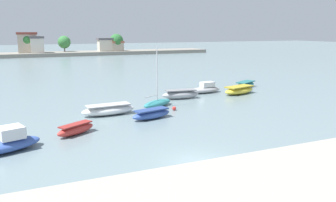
{
  "coord_description": "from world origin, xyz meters",
  "views": [
    {
      "loc": [
        -10.03,
        -18.38,
        8.55
      ],
      "look_at": [
        4.54,
        15.45,
        0.82
      ],
      "focal_mm": 36.31,
      "sensor_mm": 36.0,
      "label": 1
    }
  ],
  "objects_px": {
    "moored_boat_3": "(151,114)",
    "mooring_buoy_3": "(174,108)",
    "moored_boat_7": "(239,90)",
    "moored_boat_6": "(205,89)",
    "moored_boat_8": "(246,84)",
    "moored_boat_0": "(3,144)",
    "moored_boat_1": "(76,129)",
    "moored_boat_5": "(181,94)",
    "moored_boat_4": "(157,103)",
    "moored_boat_2": "(108,110)"
  },
  "relations": [
    {
      "from": "moored_boat_2",
      "to": "moored_boat_3",
      "type": "relative_size",
      "value": 1.24
    },
    {
      "from": "moored_boat_7",
      "to": "moored_boat_8",
      "type": "distance_m",
      "value": 5.82
    },
    {
      "from": "moored_boat_2",
      "to": "moored_boat_3",
      "type": "distance_m",
      "value": 4.74
    },
    {
      "from": "moored_boat_6",
      "to": "moored_boat_8",
      "type": "xyz_separation_m",
      "value": [
        7.97,
        1.63,
        -0.11
      ]
    },
    {
      "from": "moored_boat_0",
      "to": "moored_boat_4",
      "type": "distance_m",
      "value": 17.96
    },
    {
      "from": "moored_boat_2",
      "to": "moored_boat_5",
      "type": "height_order",
      "value": "moored_boat_5"
    },
    {
      "from": "moored_boat_8",
      "to": "mooring_buoy_3",
      "type": "relative_size",
      "value": 11.0
    },
    {
      "from": "moored_boat_5",
      "to": "moored_boat_0",
      "type": "bearing_deg",
      "value": -141.97
    },
    {
      "from": "moored_boat_1",
      "to": "moored_boat_7",
      "type": "relative_size",
      "value": 0.66
    },
    {
      "from": "moored_boat_2",
      "to": "moored_boat_6",
      "type": "distance_m",
      "value": 16.77
    },
    {
      "from": "moored_boat_3",
      "to": "moored_boat_4",
      "type": "distance_m",
      "value": 5.28
    },
    {
      "from": "moored_boat_8",
      "to": "mooring_buoy_3",
      "type": "bearing_deg",
      "value": -177.8
    },
    {
      "from": "moored_boat_3",
      "to": "moored_boat_6",
      "type": "bearing_deg",
      "value": 26.38
    },
    {
      "from": "moored_boat_6",
      "to": "mooring_buoy_3",
      "type": "relative_size",
      "value": 11.73
    },
    {
      "from": "moored_boat_2",
      "to": "moored_boat_0",
      "type": "bearing_deg",
      "value": -143.96
    },
    {
      "from": "moored_boat_6",
      "to": "moored_boat_8",
      "type": "height_order",
      "value": "moored_boat_6"
    },
    {
      "from": "moored_boat_8",
      "to": "moored_boat_1",
      "type": "bearing_deg",
      "value": 179.19
    },
    {
      "from": "moored_boat_4",
      "to": "moored_boat_8",
      "type": "xyz_separation_m",
      "value": [
        17.22,
        7.14,
        -0.01
      ]
    },
    {
      "from": "moored_boat_0",
      "to": "moored_boat_1",
      "type": "height_order",
      "value": "moored_boat_0"
    },
    {
      "from": "moored_boat_2",
      "to": "moored_boat_8",
      "type": "bearing_deg",
      "value": 17.3
    },
    {
      "from": "moored_boat_0",
      "to": "moored_boat_3",
      "type": "relative_size",
      "value": 1.29
    },
    {
      "from": "moored_boat_5",
      "to": "moored_boat_7",
      "type": "height_order",
      "value": "moored_boat_5"
    },
    {
      "from": "moored_boat_3",
      "to": "moored_boat_7",
      "type": "height_order",
      "value": "moored_boat_7"
    },
    {
      "from": "moored_boat_0",
      "to": "moored_boat_5",
      "type": "xyz_separation_m",
      "value": [
        19.84,
        12.32,
        -0.05
      ]
    },
    {
      "from": "moored_boat_1",
      "to": "mooring_buoy_3",
      "type": "xyz_separation_m",
      "value": [
        11.1,
        4.63,
        -0.22
      ]
    },
    {
      "from": "moored_boat_4",
      "to": "moored_boat_3",
      "type": "bearing_deg",
      "value": -147.38
    },
    {
      "from": "moored_boat_1",
      "to": "moored_boat_7",
      "type": "xyz_separation_m",
      "value": [
        23.21,
        9.95,
        0.08
      ]
    },
    {
      "from": "moored_boat_3",
      "to": "moored_boat_8",
      "type": "xyz_separation_m",
      "value": [
        19.69,
        11.81,
        -0.03
      ]
    },
    {
      "from": "moored_boat_5",
      "to": "mooring_buoy_3",
      "type": "height_order",
      "value": "moored_boat_5"
    },
    {
      "from": "moored_boat_1",
      "to": "moored_boat_8",
      "type": "height_order",
      "value": "moored_boat_1"
    },
    {
      "from": "moored_boat_6",
      "to": "mooring_buoy_3",
      "type": "bearing_deg",
      "value": -140.57
    },
    {
      "from": "moored_boat_2",
      "to": "moored_boat_6",
      "type": "bearing_deg",
      "value": 21.56
    },
    {
      "from": "moored_boat_7",
      "to": "mooring_buoy_3",
      "type": "relative_size",
      "value": 12.65
    },
    {
      "from": "moored_boat_6",
      "to": "moored_boat_8",
      "type": "distance_m",
      "value": 8.13
    },
    {
      "from": "moored_boat_3",
      "to": "moored_boat_1",
      "type": "bearing_deg",
      "value": -177.8
    },
    {
      "from": "mooring_buoy_3",
      "to": "moored_boat_0",
      "type": "bearing_deg",
      "value": -157.43
    },
    {
      "from": "moored_boat_2",
      "to": "moored_boat_1",
      "type": "bearing_deg",
      "value": -129.81
    },
    {
      "from": "moored_boat_2",
      "to": "mooring_buoy_3",
      "type": "xyz_separation_m",
      "value": [
        7.02,
        -0.84,
        -0.31
      ]
    },
    {
      "from": "moored_boat_4",
      "to": "moored_boat_5",
      "type": "height_order",
      "value": "moored_boat_4"
    },
    {
      "from": "moored_boat_2",
      "to": "moored_boat_8",
      "type": "height_order",
      "value": "moored_boat_2"
    },
    {
      "from": "moored_boat_3",
      "to": "mooring_buoy_3",
      "type": "xyz_separation_m",
      "value": [
        3.5,
        2.33,
        -0.24
      ]
    },
    {
      "from": "moored_boat_0",
      "to": "mooring_buoy_3",
      "type": "bearing_deg",
      "value": 4.11
    },
    {
      "from": "moored_boat_2",
      "to": "mooring_buoy_3",
      "type": "distance_m",
      "value": 7.08
    },
    {
      "from": "moored_boat_0",
      "to": "moored_boat_5",
      "type": "bearing_deg",
      "value": 13.38
    },
    {
      "from": "moored_boat_0",
      "to": "moored_boat_3",
      "type": "bearing_deg",
      "value": 0.71
    },
    {
      "from": "moored_boat_2",
      "to": "moored_boat_7",
      "type": "relative_size",
      "value": 1.01
    },
    {
      "from": "moored_boat_3",
      "to": "moored_boat_4",
      "type": "bearing_deg",
      "value": 47.59
    },
    {
      "from": "moored_boat_1",
      "to": "mooring_buoy_3",
      "type": "distance_m",
      "value": 12.02
    },
    {
      "from": "moored_boat_0",
      "to": "moored_boat_2",
      "type": "bearing_deg",
      "value": 20.68
    },
    {
      "from": "moored_boat_2",
      "to": "moored_boat_5",
      "type": "distance_m",
      "value": 11.38
    }
  ]
}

